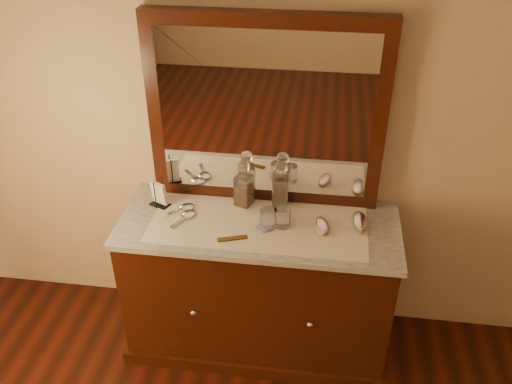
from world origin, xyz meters
The scene contains 18 objects.
dresser_cabinet centered at (0.00, 1.96, 0.41)m, with size 1.40×0.55×0.82m, color black.
dresser_plinth centered at (0.00, 1.96, 0.04)m, with size 1.46×0.59×0.08m, color black.
knob_left centered at (-0.30, 1.67, 0.45)m, with size 0.04×0.04×0.04m, color silver.
knob_right centered at (0.30, 1.67, 0.45)m, with size 0.04×0.04×0.04m, color silver.
marble_top centered at (0.00, 1.96, 0.83)m, with size 1.44×0.59×0.03m, color silver.
mirror_frame centered at (0.00, 2.20, 1.35)m, with size 1.20×0.08×1.00m, color black.
mirror_glass centered at (0.00, 2.17, 1.35)m, with size 1.06×0.01×0.86m, color white.
lace_runner centered at (0.00, 1.94, 0.85)m, with size 1.10×0.45×0.00m, color silver.
pin_dish centered at (0.03, 1.90, 0.86)m, with size 0.07×0.07×0.01m, color white.
comb centered at (-0.11, 1.80, 0.86)m, with size 0.15×0.03×0.01m, color brown.
napkin_rack centered at (-0.55, 2.04, 0.91)m, with size 0.12×0.10×0.16m.
decanter_left centered at (-0.10, 2.11, 0.96)m, with size 0.10×0.10×0.27m.
decanter_right centered at (0.09, 2.11, 0.96)m, with size 0.09×0.09×0.27m.
brush_near centered at (0.32, 1.94, 0.87)m, with size 0.10×0.15×0.04m.
brush_far centered at (0.51, 1.99, 0.88)m, with size 0.08×0.17×0.04m.
hand_mirror_outer centered at (-0.41, 2.01, 0.86)m, with size 0.17×0.17×0.02m.
hand_mirror_inner centered at (-0.38, 1.95, 0.86)m, with size 0.12×0.19×0.02m.
tumblers centered at (0.09, 1.93, 0.90)m, with size 0.16×0.11×0.10m.
Camera 1 is at (0.29, -0.26, 2.47)m, focal length 37.66 mm.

